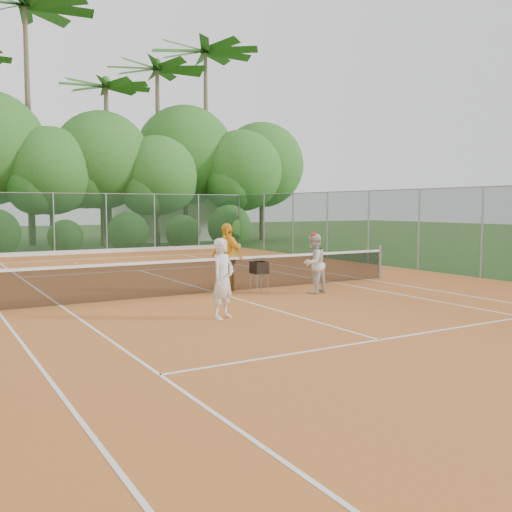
{
  "coord_description": "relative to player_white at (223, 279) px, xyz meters",
  "views": [
    {
      "loc": [
        -6.92,
        -13.82,
        2.38
      ],
      "look_at": [
        0.54,
        -1.2,
        1.1
      ],
      "focal_mm": 40.0,
      "sensor_mm": 36.0,
      "label": 1
    }
  ],
  "objects": [
    {
      "name": "fence_right",
      "position": [
        10.48,
        1.74,
        0.65
      ],
      "size": [
        0.07,
        33.07,
        3.0
      ],
      "color": "#19381E",
      "rests_on": "clay_court"
    },
    {
      "name": "ground",
      "position": [
        1.48,
        3.24,
        -0.87
      ],
      "size": [
        120.0,
        120.0,
        0.0
      ],
      "primitive_type": "plane",
      "color": "#2A4A1A",
      "rests_on": "ground"
    },
    {
      "name": "club_building",
      "position": [
        10.48,
        27.24,
        0.63
      ],
      "size": [
        8.0,
        5.0,
        3.0
      ],
      "primitive_type": "cube",
      "color": "beige",
      "rests_on": "ground"
    },
    {
      "name": "player_white",
      "position": [
        0.0,
        0.0,
        0.0
      ],
      "size": [
        0.73,
        0.64,
        1.7
      ],
      "primitive_type": "imported",
      "rotation": [
        0.0,
        0.0,
        0.46
      ],
      "color": "silver",
      "rests_on": "clay_court"
    },
    {
      "name": "stray_ball_b",
      "position": [
        3.65,
        14.09,
        -0.82
      ],
      "size": [
        0.07,
        0.07,
        0.07
      ],
      "primitive_type": "sphere",
      "color": "yellow",
      "rests_on": "clay_court"
    },
    {
      "name": "stray_ball_c",
      "position": [
        5.53,
        12.82,
        -0.82
      ],
      "size": [
        0.07,
        0.07,
        0.07
      ],
      "primitive_type": "sphere",
      "color": "#A9C52E",
      "rests_on": "clay_court"
    },
    {
      "name": "clay_court",
      "position": [
        1.48,
        3.24,
        -0.86
      ],
      "size": [
        18.0,
        36.0,
        0.02
      ],
      "primitive_type": "cube",
      "color": "#BA672B",
      "rests_on": "ground"
    },
    {
      "name": "tennis_net",
      "position": [
        1.48,
        3.24,
        -0.34
      ],
      "size": [
        11.97,
        0.1,
        1.1
      ],
      "color": "gray",
      "rests_on": "clay_court"
    },
    {
      "name": "tropical_treeline",
      "position": [
        2.91,
        23.47,
        4.25
      ],
      "size": [
        32.1,
        8.49,
        15.03
      ],
      "color": "brown",
      "rests_on": "ground"
    },
    {
      "name": "stray_ball_a",
      "position": [
        -0.05,
        13.03,
        -0.82
      ],
      "size": [
        0.07,
        0.07,
        0.07
      ],
      "primitive_type": "sphere",
      "color": "#CFEF37",
      "rests_on": "clay_court"
    },
    {
      "name": "court_markings",
      "position": [
        1.48,
        3.24,
        -0.85
      ],
      "size": [
        11.03,
        23.83,
        0.01
      ],
      "color": "white",
      "rests_on": "clay_court"
    },
    {
      "name": "ball_hopper",
      "position": [
        2.4,
        2.52,
        -0.15
      ],
      "size": [
        0.38,
        0.38,
        0.88
      ],
      "rotation": [
        0.0,
        0.0,
        -0.05
      ],
      "color": "gray",
      "rests_on": "clay_court"
    },
    {
      "name": "player_center_grp",
      "position": [
        3.74,
        1.87,
        -0.03
      ],
      "size": [
        0.94,
        0.83,
        1.65
      ],
      "color": "beige",
      "rests_on": "clay_court"
    },
    {
      "name": "player_yellow",
      "position": [
        1.93,
        3.51,
        0.1
      ],
      "size": [
        0.8,
        1.2,
        1.89
      ],
      "primitive_type": "imported",
      "rotation": [
        0.0,
        0.0,
        -1.24
      ],
      "color": "yellow",
      "rests_on": "clay_court"
    },
    {
      "name": "fence_back",
      "position": [
        1.48,
        18.24,
        0.65
      ],
      "size": [
        18.07,
        0.07,
        3.0
      ],
      "color": "#19381E",
      "rests_on": "clay_court"
    }
  ]
}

